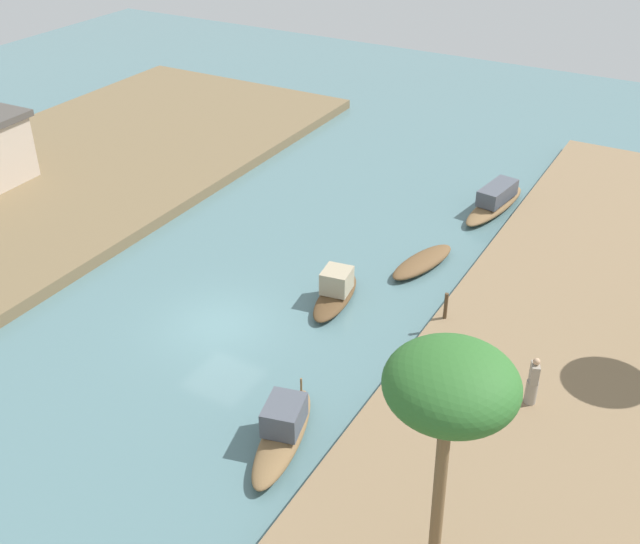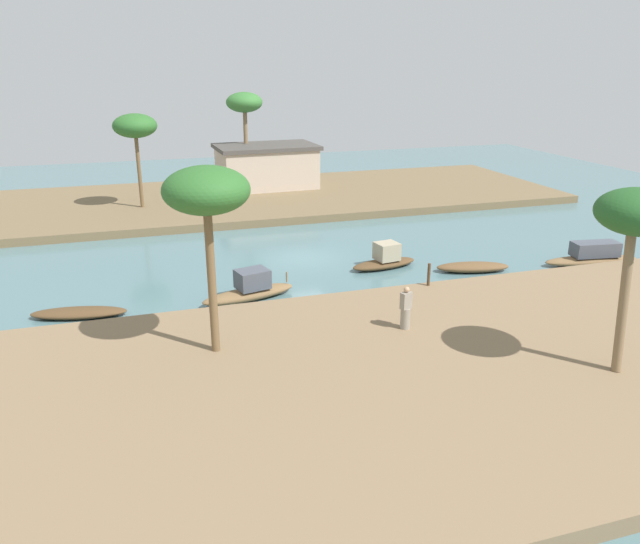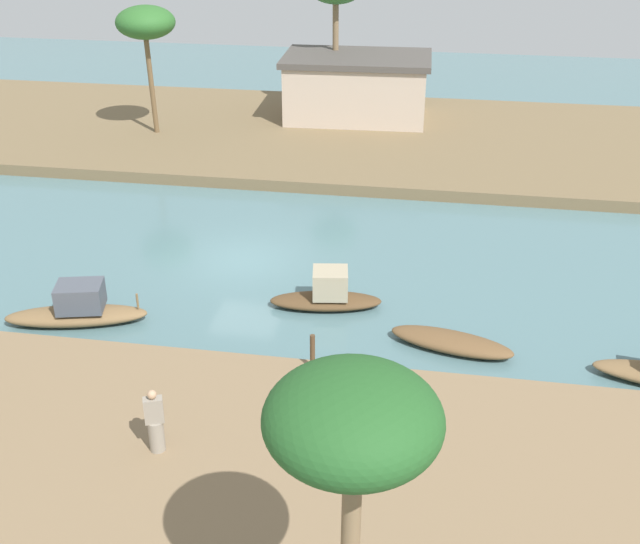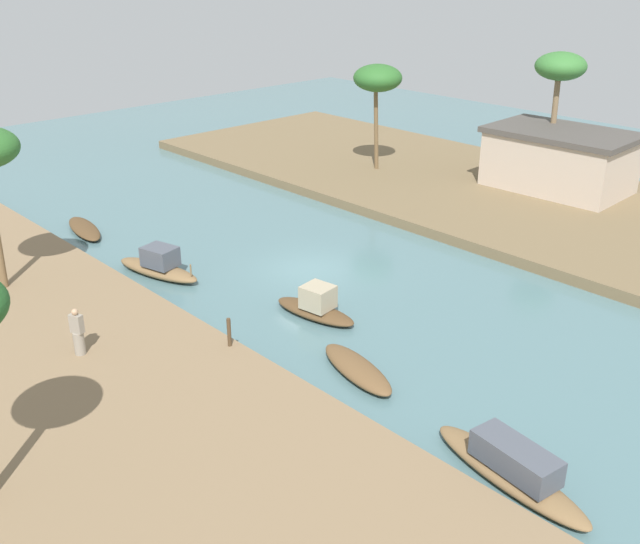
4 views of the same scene
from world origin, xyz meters
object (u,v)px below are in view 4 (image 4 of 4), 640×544
mooring_post (229,332)px  palm_tree_right_tall (378,79)px  palm_tree_right_short (560,69)px  sampan_with_red_awning (84,229)px  riverside_building (559,159)px  sampan_midstream (357,369)px  sampan_with_tall_canopy (512,468)px  sampan_downstream_large (316,306)px  sampan_near_left_bank (159,266)px  person_on_near_bank (78,334)px

mooring_post → palm_tree_right_tall: (-11.79, 20.09, 4.97)m
palm_tree_right_short → sampan_with_red_awning: bearing=-116.5°
mooring_post → riverside_building: bearing=94.4°
mooring_post → riverside_building: 24.75m
sampan_midstream → sampan_with_tall_canopy: bearing=5.7°
sampan_midstream → mooring_post: 4.56m
sampan_downstream_large → palm_tree_right_short: palm_tree_right_short is taller
palm_tree_right_tall → riverside_building: bearing=24.7°
sampan_near_left_bank → palm_tree_right_tall: bearing=88.5°
sampan_near_left_bank → palm_tree_right_short: size_ratio=0.62×
sampan_midstream → sampan_near_left_bank: 11.61m
sampan_downstream_large → riverside_building: 20.46m
sampan_with_red_awning → riverside_building: (13.19, 22.46, 2.02)m
sampan_with_tall_canopy → person_on_near_bank: (-13.37, -5.54, 0.79)m
person_on_near_bank → palm_tree_right_tall: palm_tree_right_tall is taller
sampan_with_red_awning → sampan_near_left_bank: 7.27m
palm_tree_right_short → mooring_post: bearing=-82.8°
sampan_with_red_awning → palm_tree_right_short: size_ratio=0.56×
sampan_midstream → sampan_with_red_awning: bearing=-165.7°
sampan_midstream → riverside_building: bearing=117.9°
person_on_near_bank → palm_tree_right_tall: 26.09m
sampan_near_left_bank → riverside_building: riverside_building is taller
sampan_downstream_large → palm_tree_right_short: size_ratio=0.51×
sampan_midstream → riverside_building: size_ratio=0.48×
sampan_near_left_bank → riverside_building: bearing=61.5°
sampan_downstream_large → sampan_near_left_bank: (-7.56, -2.31, 0.03)m
sampan_with_tall_canopy → mooring_post: 10.47m
sampan_near_left_bank → mooring_post: size_ratio=4.37×
sampan_near_left_bank → sampan_with_tall_canopy: 18.19m
person_on_near_bank → sampan_with_tall_canopy: bearing=-179.1°
person_on_near_bank → riverside_building: size_ratio=0.21×
sampan_downstream_large → mooring_post: bearing=-94.9°
sampan_downstream_large → palm_tree_right_tall: size_ratio=0.59×
sampan_downstream_large → sampan_with_tall_canopy: (10.62, -2.81, 0.02)m
sampan_midstream → riverside_building: riverside_building is taller
sampan_with_red_awning → sampan_midstream: size_ratio=1.05×
palm_tree_right_short → riverside_building: (1.36, -1.27, -4.69)m
mooring_post → sampan_downstream_large: bearing=93.7°
riverside_building → palm_tree_right_tall: bearing=-157.6°
sampan_downstream_large → person_on_near_bank: (-2.74, -8.35, 0.80)m
sampan_downstream_large → sampan_with_red_awning: sampan_downstream_large is taller
sampan_with_tall_canopy → palm_tree_right_short: size_ratio=0.72×
sampan_with_red_awning → sampan_with_tall_canopy: sampan_with_tall_canopy is taller
sampan_midstream → sampan_downstream_large: bearing=168.5°
sampan_with_red_awning → riverside_building: riverside_building is taller
person_on_near_bank → mooring_post: person_on_near_bank is taller
sampan_with_red_awning → sampan_with_tall_canopy: bearing=10.0°
sampan_downstream_large → person_on_near_bank: 8.82m
sampan_near_left_bank → person_on_near_bank: person_on_near_bank is taller
sampan_with_tall_canopy → sampan_downstream_large: bearing=173.3°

